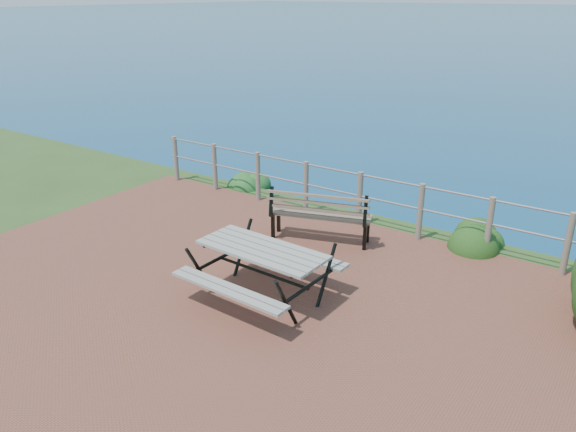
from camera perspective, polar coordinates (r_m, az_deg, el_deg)
ground at (r=7.83m, az=-4.48°, el=-8.82°), size 10.00×7.00×0.12m
safety_railing at (r=10.15m, az=7.30°, el=2.05°), size 9.40×0.10×1.00m
picnic_table at (r=7.69m, az=-2.63°, el=-5.25°), size 1.82×1.55×0.76m
park_bench at (r=9.41m, az=3.33°, el=0.97°), size 1.76×0.93×0.97m
shrub_lip_west at (r=12.48m, az=-4.18°, el=3.19°), size 0.69×0.69×0.40m
shrub_lip_east at (r=10.05m, az=18.40°, el=-2.70°), size 0.83×0.83×0.60m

